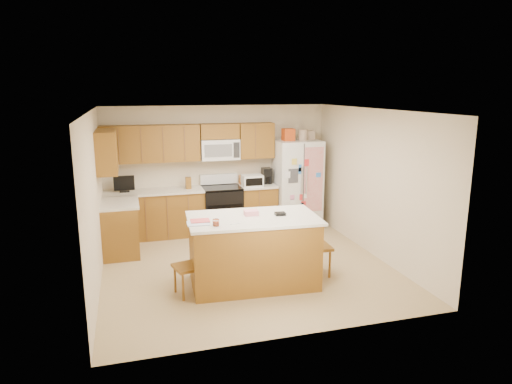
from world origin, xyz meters
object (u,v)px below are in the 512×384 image
object	(u,v)px
windsor_chair_left	(189,266)
island	(253,250)
windsor_chair_right	(315,246)
stove	(222,208)
refrigerator	(297,183)
windsor_chair_back	(247,241)

from	to	relation	value
windsor_chair_left	island	bearing A→B (deg)	6.12
windsor_chair_left	windsor_chair_right	world-z (taller)	windsor_chair_right
stove	windsor_chair_left	xyz separation A→B (m)	(-1.02, -2.73, -0.05)
refrigerator	windsor_chair_back	size ratio (longest dim) A/B	2.14
stove	refrigerator	xyz separation A→B (m)	(1.57, -0.06, 0.45)
refrigerator	stove	bearing A→B (deg)	177.70
windsor_chair_right	windsor_chair_left	bearing A→B (deg)	-175.22
windsor_chair_left	windsor_chair_right	bearing A→B (deg)	4.78
refrigerator	windsor_chair_left	xyz separation A→B (m)	(-2.59, -2.67, -0.50)
refrigerator	island	xyz separation A→B (m)	(-1.64, -2.57, -0.41)
windsor_chair_left	windsor_chair_back	bearing A→B (deg)	35.14
stove	island	xyz separation A→B (m)	(-0.07, -2.63, 0.04)
stove	windsor_chair_left	size ratio (longest dim) A/B	1.27
stove	windsor_chair_right	size ratio (longest dim) A/B	1.16
stove	windsor_chair_left	distance (m)	2.92
refrigerator	island	size ratio (longest dim) A/B	1.05
windsor_chair_left	windsor_chair_back	world-z (taller)	windsor_chair_back
windsor_chair_back	island	bearing A→B (deg)	-96.62
windsor_chair_back	stove	bearing A→B (deg)	89.92
windsor_chair_right	windsor_chair_back	bearing A→B (deg)	149.33
windsor_chair_back	windsor_chair_left	bearing A→B (deg)	-144.86
stove	refrigerator	distance (m)	1.63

